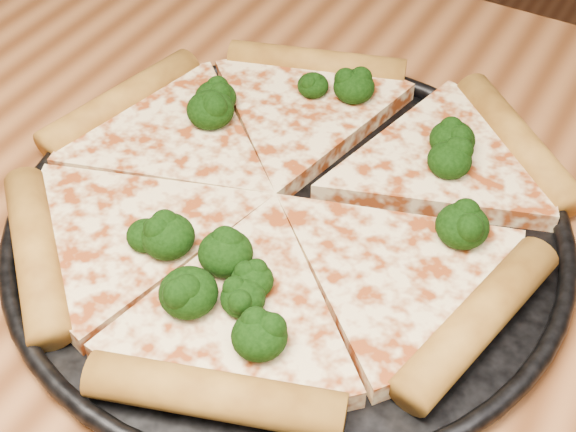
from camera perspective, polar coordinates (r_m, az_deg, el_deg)
The scene contains 4 objects.
dining_table at distance 0.59m, azimuth 0.41°, elevation -14.56°, with size 1.20×0.90×0.75m.
pizza_pan at distance 0.57m, azimuth 0.00°, elevation -0.58°, with size 0.39×0.39×0.02m.
pizza at distance 0.58m, azimuth -0.44°, elevation 1.41°, with size 0.38×0.39×0.03m.
broccoli_florets at distance 0.56m, azimuth -0.40°, elevation 1.38°, with size 0.25×0.28×0.03m.
Camera 1 is at (0.14, -0.26, 1.16)m, focal length 51.84 mm.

